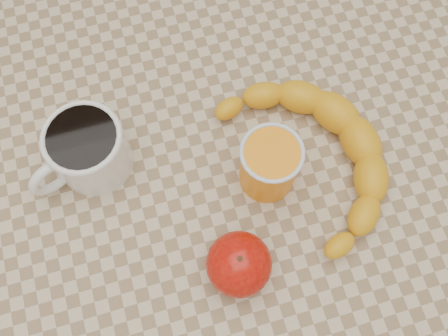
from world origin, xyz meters
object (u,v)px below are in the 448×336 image
object	(u,v)px
table	(224,193)
orange_juice_glass	(269,165)
apple	(239,264)
coffee_mug	(87,150)
banana	(314,157)

from	to	relation	value
table	orange_juice_glass	size ratio (longest dim) A/B	8.96
apple	orange_juice_glass	bearing A→B (deg)	55.98
orange_juice_glass	apple	bearing A→B (deg)	-124.02
coffee_mug	banana	bearing A→B (deg)	-16.49
table	apple	bearing A→B (deg)	-98.38
banana	apple	bearing A→B (deg)	-150.86
orange_juice_glass	coffee_mug	bearing A→B (deg)	158.57
table	coffee_mug	distance (m)	0.22
apple	banana	world-z (taller)	apple
apple	banana	xyz separation A→B (m)	(0.13, 0.11, -0.01)
table	orange_juice_glass	distance (m)	0.14
coffee_mug	banana	size ratio (longest dim) A/B	0.44
banana	coffee_mug	bearing A→B (deg)	154.08
table	coffee_mug	xyz separation A→B (m)	(-0.16, 0.06, 0.13)
table	banana	xyz separation A→B (m)	(0.11, -0.02, 0.11)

